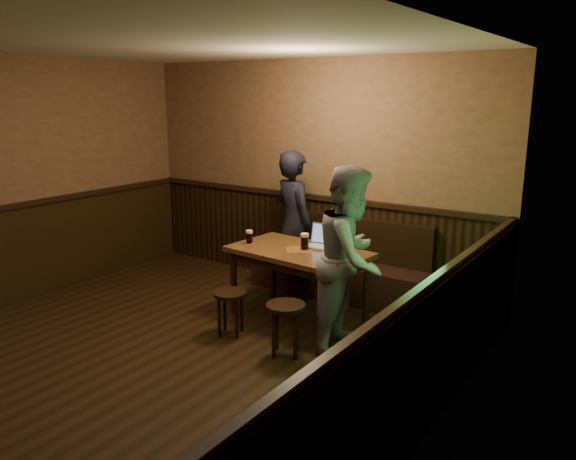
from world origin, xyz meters
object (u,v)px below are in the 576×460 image
(pint_left, at_px, (249,237))
(person_grey, at_px, (351,258))
(person_suit, at_px, (294,224))
(bench, at_px, (339,271))
(laptop, at_px, (323,241))
(pint_right, at_px, (340,253))
(stool_right, at_px, (286,314))
(pint_mid, at_px, (305,242))
(pub_table, at_px, (299,259))
(stool_left, at_px, (230,300))

(pint_left, height_order, person_grey, person_grey)
(pint_left, height_order, person_suit, person_suit)
(bench, bearing_deg, person_suit, -148.85)
(pint_left, xyz_separation_m, laptop, (0.74, 0.35, -0.01))
(pint_right, bearing_deg, laptop, 139.22)
(pint_left, relative_size, person_suit, 0.09)
(stool_right, xyz_separation_m, pint_right, (0.17, 0.69, 0.45))
(laptop, bearing_deg, pint_left, -161.78)
(person_grey, bearing_deg, pint_mid, 57.38)
(bench, xyz_separation_m, laptop, (0.16, -0.64, 0.53))
(pint_mid, relative_size, person_grey, 0.10)
(pint_left, relative_size, pint_right, 1.03)
(person_suit, bearing_deg, pint_mid, 156.09)
(person_suit, bearing_deg, laptop, 173.80)
(pub_table, height_order, pint_mid, pint_mid)
(stool_right, xyz_separation_m, pint_mid, (-0.32, 0.81, 0.47))
(pub_table, bearing_deg, laptop, 62.23)
(stool_right, relative_size, laptop, 1.34)
(pint_left, bearing_deg, bench, 59.58)
(stool_right, xyz_separation_m, person_suit, (-0.83, 1.38, 0.48))
(stool_right, bearing_deg, person_grey, 51.15)
(pub_table, distance_m, person_grey, 0.84)
(pint_left, distance_m, pint_right, 1.12)
(person_suit, bearing_deg, bench, -124.74)
(person_suit, relative_size, person_grey, 0.99)
(stool_right, height_order, person_grey, person_grey)
(stool_left, xyz_separation_m, pint_right, (0.89, 0.63, 0.49))
(stool_right, distance_m, pint_left, 1.25)
(laptop, height_order, person_suit, person_suit)
(pint_mid, bearing_deg, stool_left, -117.74)
(pub_table, height_order, pint_left, pint_left)
(stool_right, bearing_deg, laptop, 101.70)
(stool_left, bearing_deg, pint_right, 35.56)
(pub_table, distance_m, person_suit, 0.79)
(bench, xyz_separation_m, stool_right, (0.37, -1.66, 0.09))
(pint_mid, height_order, person_grey, person_grey)
(pint_left, xyz_separation_m, person_suit, (0.12, 0.71, 0.02))
(pint_right, xyz_separation_m, person_suit, (-1.00, 0.69, 0.02))
(stool_right, bearing_deg, pint_mid, 111.30)
(bench, distance_m, stool_left, 1.64)
(pint_left, relative_size, pint_mid, 0.86)
(pub_table, relative_size, pint_mid, 8.52)
(pint_right, distance_m, person_suit, 1.22)
(bench, relative_size, person_grey, 1.25)
(person_suit, xyz_separation_m, person_grey, (1.23, -0.88, 0.00))
(person_grey, bearing_deg, stool_right, 132.17)
(bench, height_order, stool_left, bench)
(person_suit, bearing_deg, pint_right, 169.46)
(pint_left, relative_size, laptop, 0.41)
(pub_table, xyz_separation_m, stool_right, (0.37, -0.78, -0.28))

